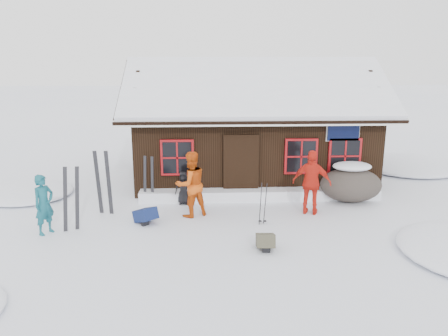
{
  "coord_description": "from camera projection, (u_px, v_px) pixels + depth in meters",
  "views": [
    {
      "loc": [
        -0.22,
        -10.89,
        4.4
      ],
      "look_at": [
        0.31,
        1.24,
        1.3
      ],
      "focal_mm": 35.0,
      "sensor_mm": 36.0,
      "label": 1
    }
  ],
  "objects": [
    {
      "name": "ski_poles",
      "position": [
        263.0,
        204.0,
        11.71
      ],
      "size": [
        0.21,
        0.11,
        1.2
      ],
      "color": "black",
      "rests_on": "ground"
    },
    {
      "name": "ski_pair_left",
      "position": [
        71.0,
        200.0,
        11.23
      ],
      "size": [
        0.5,
        0.19,
        1.76
      ],
      "rotation": [
        0.0,
        0.0,
        0.26
      ],
      "color": "black",
      "rests_on": "ground"
    },
    {
      "name": "boulder",
      "position": [
        351.0,
        184.0,
        13.58
      ],
      "size": [
        1.91,
        1.44,
        1.13
      ],
      "color": "#463E38",
      "rests_on": "ground"
    },
    {
      "name": "backpack_blue",
      "position": [
        146.0,
        218.0,
        11.86
      ],
      "size": [
        0.73,
        0.74,
        0.32
      ],
      "primitive_type": "cube",
      "rotation": [
        0.0,
        0.0,
        0.71
      ],
      "color": "#111E4C",
      "rests_on": "ground"
    },
    {
      "name": "snow_drift",
      "position": [
        260.0,
        194.0,
        13.84
      ],
      "size": [
        7.6,
        0.6,
        0.35
      ],
      "primitive_type": "cube",
      "color": "white",
      "rests_on": "ground"
    },
    {
      "name": "backpack_olive",
      "position": [
        265.0,
        243.0,
        10.23
      ],
      "size": [
        0.45,
        0.58,
        0.31
      ],
      "primitive_type": "cube",
      "rotation": [
        0.0,
        0.0,
        -0.05
      ],
      "color": "#434030",
      "rests_on": "ground"
    },
    {
      "name": "skier_orange_left",
      "position": [
        191.0,
        184.0,
        12.22
      ],
      "size": [
        1.13,
        1.05,
        1.87
      ],
      "primitive_type": "imported",
      "rotation": [
        0.0,
        0.0,
        3.62
      ],
      "color": "#C84A0E",
      "rests_on": "ground"
    },
    {
      "name": "skier_orange_right",
      "position": [
        312.0,
        183.0,
        12.39
      ],
      "size": [
        1.18,
        0.81,
        1.86
      ],
      "primitive_type": "imported",
      "rotation": [
        0.0,
        0.0,
        2.79
      ],
      "color": "red",
      "rests_on": "ground"
    },
    {
      "name": "ski_pair_mid",
      "position": [
        104.0,
        183.0,
        12.43
      ],
      "size": [
        0.49,
        0.13,
        1.9
      ],
      "rotation": [
        0.0,
        0.0,
        -0.16
      ],
      "color": "black",
      "rests_on": "ground"
    },
    {
      "name": "snow_mounds",
      "position": [
        266.0,
        203.0,
        13.52
      ],
      "size": [
        20.6,
        13.2,
        0.48
      ],
      "color": "white",
      "rests_on": "ground"
    },
    {
      "name": "skier_teal",
      "position": [
        44.0,
        205.0,
        11.02
      ],
      "size": [
        0.62,
        0.68,
        1.56
      ],
      "primitive_type": "imported",
      "rotation": [
        0.0,
        0.0,
        1.01
      ],
      "color": "#145461",
      "rests_on": "ground"
    },
    {
      "name": "mountain_hut",
      "position": [
        252.0,
        135.0,
        16.14
      ],
      "size": [
        8.9,
        6.09,
        4.42
      ],
      "color": "black",
      "rests_on": "ground"
    },
    {
      "name": "ground",
      "position": [
        214.0,
        227.0,
        11.64
      ],
      "size": [
        120.0,
        120.0,
        0.0
      ],
      "primitive_type": "plane",
      "color": "white",
      "rests_on": "ground"
    },
    {
      "name": "skier_crouched",
      "position": [
        183.0,
        188.0,
        13.34
      ],
      "size": [
        0.53,
        0.37,
        1.03
      ],
      "primitive_type": "imported",
      "rotation": [
        0.0,
        0.0,
        -0.08
      ],
      "color": "black",
      "rests_on": "ground"
    },
    {
      "name": "ski_pair_right",
      "position": [
        149.0,
        180.0,
        13.45
      ],
      "size": [
        0.38,
        0.16,
        1.52
      ],
      "rotation": [
        0.0,
        0.0,
        -0.34
      ],
      "color": "black",
      "rests_on": "ground"
    }
  ]
}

